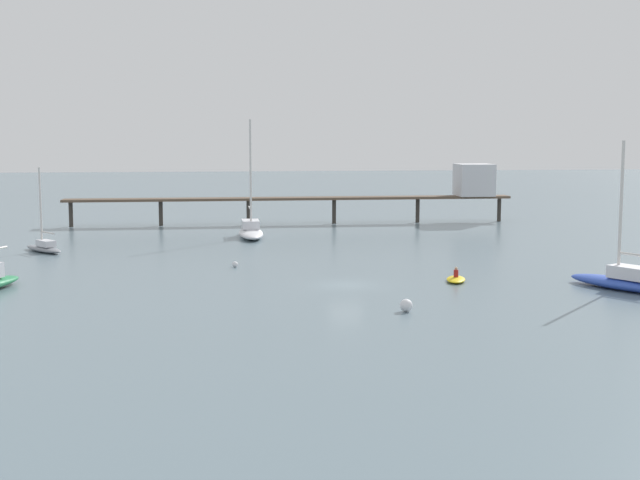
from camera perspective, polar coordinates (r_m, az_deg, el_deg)
The scene contains 8 objects.
ground_plane at distance 65.27m, azimuth 1.69°, elevation -2.97°, with size 400.00×400.00×0.00m, color slate.
pier at distance 111.31m, azimuth 5.60°, elevation 3.44°, with size 55.83×4.44×7.40m.
sailboat_gray at distance 87.41m, azimuth -17.59°, elevation -0.38°, with size 4.95×5.86×8.09m.
sailboat_blue at distance 66.91m, azimuth 19.31°, elevation -2.47°, with size 6.57×9.00×10.77m.
sailboat_white at distance 95.35m, azimuth -4.54°, elevation 0.65°, with size 2.67×9.28×12.78m.
dinghy_yellow at distance 67.57m, azimuth 8.87°, elevation -2.53°, with size 2.23×3.40×1.14m.
mooring_buoy_mid at distance 55.82m, azimuth 5.65°, elevation -4.27°, with size 0.81×0.81×0.81m, color silver.
mooring_buoy_far at distance 74.23m, azimuth -5.57°, elevation -1.59°, with size 0.50×0.50×0.50m, color silver.
Camera 1 is at (-9.76, -63.55, 11.25)m, focal length 48.98 mm.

